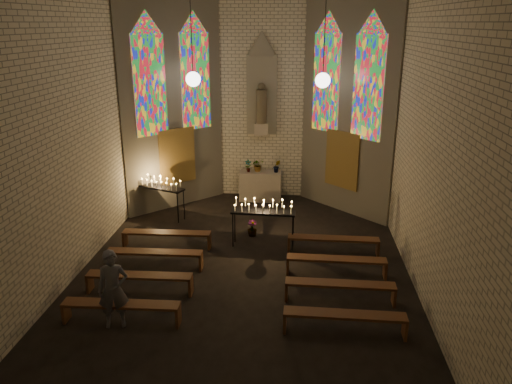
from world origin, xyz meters
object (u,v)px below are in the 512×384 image
votive_stand_right (263,209)px  visitor (113,289)px  votive_stand_left (159,184)px  altar (260,186)px  aisle_flower_pot (252,228)px

votive_stand_right → visitor: bearing=-121.1°
votive_stand_left → votive_stand_right: (3.36, -1.89, 0.02)m
altar → aisle_flower_pot: altar is taller
aisle_flower_pot → visitor: bearing=-116.5°
altar → visitor: size_ratio=0.86×
altar → aisle_flower_pot: bearing=-90.0°
altar → aisle_flower_pot: 3.10m
votive_stand_left → visitor: 5.94m
votive_stand_left → visitor: bearing=-61.2°
altar → votive_stand_left: size_ratio=0.82×
votive_stand_left → votive_stand_right: votive_stand_right is taller
votive_stand_right → visitor: size_ratio=1.06×
visitor → altar: bearing=57.8°
votive_stand_right → altar: bearing=98.1°
altar → visitor: visitor is taller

